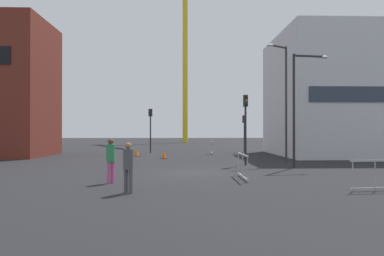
% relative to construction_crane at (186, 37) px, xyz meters
% --- Properties ---
extents(ground, '(160.00, 160.00, 0.00)m').
position_rel_construction_crane_xyz_m(ground, '(-0.21, -43.52, -18.08)').
color(ground, black).
extents(office_block, '(9.72, 10.63, 10.13)m').
position_rel_construction_crane_xyz_m(office_block, '(12.15, -31.35, -13.01)').
color(office_block, silver).
rests_on(office_block, ground).
extents(construction_crane, '(7.82, 14.96, 28.42)m').
position_rel_construction_crane_xyz_m(construction_crane, '(0.00, 0.00, 0.00)').
color(construction_crane, yellow).
rests_on(construction_crane, ground).
extents(streetlamp_tall, '(1.53, 1.02, 7.54)m').
position_rel_construction_crane_xyz_m(streetlamp_tall, '(5.79, -38.46, -13.66)').
color(streetlamp_tall, '#2D2D30').
rests_on(streetlamp_tall, ground).
extents(streetlamp_short, '(2.14, 0.47, 6.37)m').
position_rel_construction_crane_xyz_m(streetlamp_short, '(5.73, -41.55, -14.21)').
color(streetlamp_short, '#232326').
rests_on(streetlamp_short, ground).
extents(traffic_light_island, '(0.26, 0.38, 4.23)m').
position_rel_construction_crane_xyz_m(traffic_light_island, '(3.03, -39.86, -15.25)').
color(traffic_light_island, '#232326').
rests_on(traffic_light_island, ground).
extents(traffic_light_far, '(0.39, 0.30, 3.50)m').
position_rel_construction_crane_xyz_m(traffic_light_far, '(5.09, -27.86, -15.70)').
color(traffic_light_far, '#2D2D30').
rests_on(traffic_light_far, ground).
extents(traffic_light_median, '(0.39, 0.34, 4.09)m').
position_rel_construction_crane_xyz_m(traffic_light_median, '(-3.70, -28.04, -15.34)').
color(traffic_light_median, '#232326').
rests_on(traffic_light_median, ground).
extents(pedestrian_walking, '(0.34, 0.34, 1.69)m').
position_rel_construction_crane_xyz_m(pedestrian_walking, '(-2.64, -49.34, -17.10)').
color(pedestrian_walking, '#4C4C51').
rests_on(pedestrian_walking, ground).
extents(pedestrian_waiting, '(0.34, 0.34, 1.78)m').
position_rel_construction_crane_xyz_m(pedestrian_waiting, '(-3.67, -47.04, -17.04)').
color(pedestrian_waiting, '#D14C8C').
rests_on(pedestrian_waiting, ground).
extents(safety_barrier_rear, '(1.87, 0.31, 1.08)m').
position_rel_construction_crane_xyz_m(safety_barrier_rear, '(5.83, -49.20, -17.52)').
color(safety_barrier_rear, '#9EA0A5').
rests_on(safety_barrier_rear, ground).
extents(safety_barrier_front, '(0.08, 1.82, 1.08)m').
position_rel_construction_crane_xyz_m(safety_barrier_front, '(1.84, -29.93, -17.52)').
color(safety_barrier_front, '#B2B5BA').
rests_on(safety_barrier_front, ground).
extents(safety_barrier_left_run, '(0.06, 2.47, 1.08)m').
position_rel_construction_crane_xyz_m(safety_barrier_left_run, '(1.79, -45.93, -17.51)').
color(safety_barrier_left_run, '#9EA0A5').
rests_on(safety_barrier_left_run, ground).
extents(traffic_cone_striped, '(0.53, 0.53, 0.54)m').
position_rel_construction_crane_xyz_m(traffic_cone_striped, '(-2.14, -34.69, -17.83)').
color(traffic_cone_striped, black).
rests_on(traffic_cone_striped, ground).
extents(traffic_cone_on_verge, '(0.59, 0.59, 0.60)m').
position_rel_construction_crane_xyz_m(traffic_cone_on_verge, '(-4.48, -32.04, -17.80)').
color(traffic_cone_on_verge, black).
rests_on(traffic_cone_on_verge, ground).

